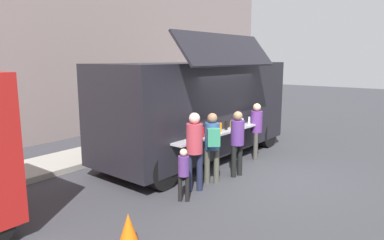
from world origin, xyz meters
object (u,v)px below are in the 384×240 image
object	(u,v)px
trash_bin	(209,116)
child_near_queue	(184,170)
customer_mid_with_backpack	(212,141)
traffic_cone_orange	(129,230)
customer_rear_waiting	(194,145)
customer_extra_browsing	(256,126)
customer_front_ordering	(237,138)
food_truck_main	(198,107)

from	to	relation	value
trash_bin	child_near_queue	distance (m)	7.79
customer_mid_with_backpack	child_near_queue	size ratio (longest dim) A/B	1.50
traffic_cone_orange	customer_rear_waiting	distance (m)	2.69
trash_bin	customer_extra_browsing	distance (m)	4.80
trash_bin	customer_extra_browsing	size ratio (longest dim) A/B	0.60
traffic_cone_orange	customer_front_ordering	bearing A→B (deg)	5.08
trash_bin	customer_front_ordering	world-z (taller)	customer_front_ordering
food_truck_main	customer_rear_waiting	xyz separation A→B (m)	(-2.17, -1.50, -0.48)
customer_extra_browsing	customer_rear_waiting	bearing A→B (deg)	65.79
food_truck_main	customer_mid_with_backpack	bearing A→B (deg)	-133.06
food_truck_main	traffic_cone_orange	xyz separation A→B (m)	(-4.67, -2.10, -1.27)
customer_front_ordering	customer_extra_browsing	distance (m)	1.70
food_truck_main	customer_front_ordering	world-z (taller)	food_truck_main
food_truck_main	traffic_cone_orange	size ratio (longest dim) A/B	11.77
food_truck_main	child_near_queue	distance (m)	3.36
customer_front_ordering	customer_extra_browsing	size ratio (longest dim) A/B	1.00
trash_bin	customer_front_ordering	distance (m)	6.19
customer_rear_waiting	child_near_queue	bearing A→B (deg)	150.50
traffic_cone_orange	trash_bin	world-z (taller)	trash_bin
customer_rear_waiting	customer_extra_browsing	bearing A→B (deg)	-44.46
customer_mid_with_backpack	customer_extra_browsing	size ratio (longest dim) A/B	1.02
traffic_cone_orange	customer_rear_waiting	size ratio (longest dim) A/B	0.31
customer_rear_waiting	customer_mid_with_backpack	bearing A→B (deg)	-51.01
customer_mid_with_backpack	child_near_queue	bearing A→B (deg)	144.11
food_truck_main	child_near_queue	xyz separation A→B (m)	(-2.77, -1.68, -0.87)
customer_rear_waiting	child_near_queue	size ratio (longest dim) A/B	1.58
customer_extra_browsing	child_near_queue	xyz separation A→B (m)	(-3.70, -0.26, -0.32)
customer_mid_with_backpack	child_near_queue	world-z (taller)	customer_mid_with_backpack
child_near_queue	trash_bin	bearing A→B (deg)	-0.59
food_truck_main	trash_bin	xyz separation A→B (m)	(3.91, 2.32, -1.04)
customer_extra_browsing	customer_mid_with_backpack	bearing A→B (deg)	67.42
trash_bin	child_near_queue	xyz separation A→B (m)	(-6.68, -4.00, 0.17)
food_truck_main	child_near_queue	size ratio (longest dim) A/B	5.75
food_truck_main	customer_rear_waiting	bearing A→B (deg)	-143.42
customer_front_ordering	customer_rear_waiting	distance (m)	1.46
trash_bin	child_near_queue	world-z (taller)	child_near_queue
trash_bin	child_near_queue	size ratio (longest dim) A/B	0.89
customer_front_ordering	customer_mid_with_backpack	xyz separation A→B (m)	(-0.82, 0.20, 0.05)
child_near_queue	customer_extra_browsing	bearing A→B (deg)	-27.42
customer_rear_waiting	child_near_queue	world-z (taller)	customer_rear_waiting
food_truck_main	traffic_cone_orange	bearing A→B (deg)	-153.87
traffic_cone_orange	customer_mid_with_backpack	size ratio (longest dim) A/B	0.33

